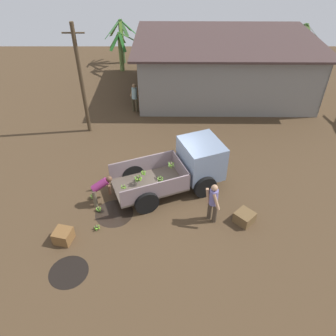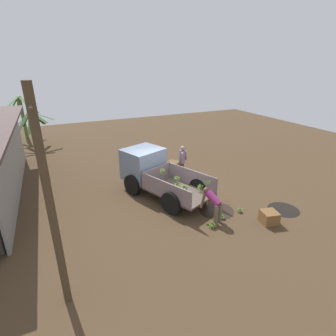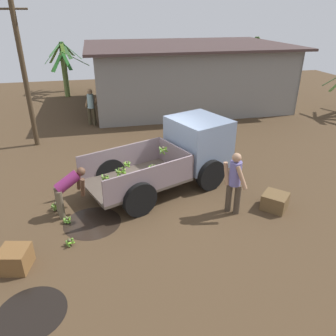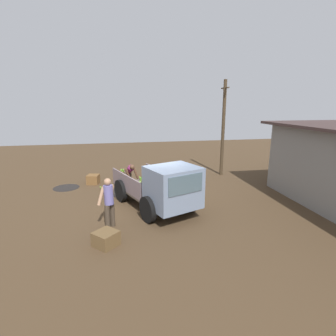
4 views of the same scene
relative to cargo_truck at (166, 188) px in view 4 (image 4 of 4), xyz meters
name	(u,v)px [view 4 (image 4 of 4)]	position (x,y,z in m)	size (l,w,h in m)	color
ground	(151,205)	(-0.99, -0.45, -1.02)	(36.00, 36.00, 0.00)	#493622
mud_patch_0	(119,192)	(-2.91, -1.73, -1.01)	(1.44, 1.44, 0.01)	black
mud_patch_1	(66,188)	(-4.02, -4.27, -1.01)	(1.25, 1.25, 0.01)	black
cargo_truck	(166,188)	(0.00, 0.00, 0.00)	(4.66, 3.19, 1.92)	brown
utility_pole	(223,128)	(-4.94, 4.20, 1.70)	(0.98, 0.18, 5.33)	#433422
person_foreground_visitor	(109,201)	(0.71, -2.05, -0.07)	(0.53, 0.62, 1.70)	#45392B
person_worker_loading	(130,173)	(-3.44, -1.17, -0.26)	(0.85, 0.72, 1.25)	brown
person_bystander_near_shed	(276,166)	(-2.72, 6.28, -0.10)	(0.71, 0.51, 1.64)	#473F2A
banana_bunch_on_ground_0	(135,183)	(-3.84, -0.89, -0.90)	(0.28, 0.28, 0.22)	#494230
banana_bunch_on_ground_1	(102,187)	(-3.42, -2.50, -0.92)	(0.23, 0.23, 0.18)	brown
banana_bunch_on_ground_2	(122,186)	(-3.52, -1.57, -0.93)	(0.21, 0.21, 0.16)	brown
wooden_crate_0	(93,179)	(-4.47, -3.00, -0.78)	(0.57, 0.57, 0.47)	brown
wooden_crate_1	(106,239)	(1.91, -2.13, -0.80)	(0.61, 0.61, 0.43)	brown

